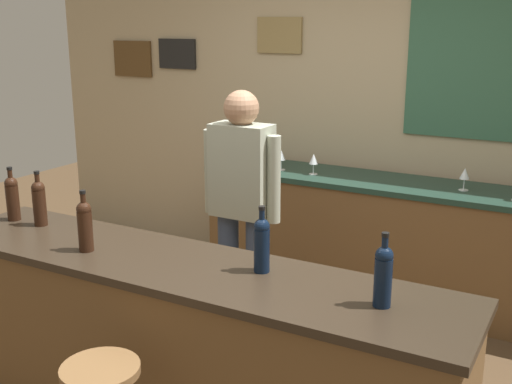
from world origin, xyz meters
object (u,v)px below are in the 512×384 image
object	(u,v)px
wine_bottle_b	(39,201)
wine_glass_d	(465,174)
wine_bottle_c	(85,224)
wine_bottle_e	(383,274)
wine_bottle_a	(12,197)
wine_glass_c	(314,160)
wine_bottle_d	(262,243)
wine_glass_a	(240,147)
wine_glass_b	(281,156)
bartender	(242,203)

from	to	relation	value
wine_bottle_b	wine_glass_d	distance (m)	2.70
wine_bottle_c	wine_bottle_e	world-z (taller)	same
wine_bottle_a	wine_glass_c	size ratio (longest dim) A/B	1.97
wine_bottle_d	wine_glass_a	size ratio (longest dim) A/B	1.97
wine_bottle_e	wine_glass_d	size ratio (longest dim) A/B	1.97
wine_bottle_a	wine_bottle_b	size ratio (longest dim) A/B	1.00
wine_bottle_c	wine_bottle_d	bearing A→B (deg)	11.69
wine_bottle_d	wine_bottle_a	bearing A→B (deg)	-179.76
wine_glass_c	wine_glass_d	xyz separation A→B (m)	(1.07, 0.07, 0.00)
wine_bottle_d	wine_bottle_e	distance (m)	0.59
wine_glass_b	wine_bottle_a	bearing A→B (deg)	-111.17
wine_bottle_c	wine_glass_d	distance (m)	2.53
wine_bottle_c	bartender	bearing A→B (deg)	75.01
wine_bottle_c	wine_glass_c	size ratio (longest dim) A/B	1.97
wine_bottle_d	wine_glass_a	distance (m)	2.41
wine_glass_c	bartender	bearing A→B (deg)	-91.01
wine_bottle_d	wine_glass_c	size ratio (longest dim) A/B	1.97
wine_bottle_a	wine_bottle_b	xyz separation A→B (m)	(0.21, 0.00, 0.00)
wine_bottle_a	wine_bottle_e	distance (m)	2.17
bartender	wine_bottle_d	bearing A→B (deg)	-54.98
wine_bottle_c	wine_glass_a	world-z (taller)	wine_bottle_c
wine_bottle_e	wine_glass_a	bearing A→B (deg)	131.67
wine_bottle_e	wine_bottle_a	bearing A→B (deg)	177.98
wine_bottle_c	wine_bottle_d	size ratio (longest dim) A/B	1.00
bartender	wine_bottle_c	bearing A→B (deg)	-104.99
wine_bottle_b	bartender	bearing A→B (deg)	47.77
wine_bottle_a	wine_bottle_e	xyz separation A→B (m)	(2.17, -0.08, 0.00)
bartender	wine_bottle_b	distance (m)	1.16
wine_bottle_e	wine_glass_c	distance (m)	2.28
wine_glass_b	wine_glass_c	size ratio (longest dim) A/B	1.00
wine_bottle_c	wine_glass_c	distance (m)	2.08
wine_glass_c	wine_glass_d	size ratio (longest dim) A/B	1.00
bartender	wine_bottle_d	world-z (taller)	bartender
wine_bottle_d	wine_glass_d	bearing A→B (deg)	75.89
wine_bottle_b	wine_bottle_c	world-z (taller)	same
wine_bottle_e	wine_glass_c	size ratio (longest dim) A/B	1.97
bartender	wine_bottle_e	size ratio (longest dim) A/B	5.29
wine_glass_b	wine_glass_d	world-z (taller)	same
bartender	wine_glass_c	xyz separation A→B (m)	(0.02, 1.02, 0.07)
wine_bottle_d	wine_glass_c	xyz separation A→B (m)	(-0.58, 1.88, -0.05)
bartender	wine_bottle_a	world-z (taller)	bartender
bartender	wine_bottle_a	xyz separation A→B (m)	(-0.99, -0.86, 0.12)
wine_bottle_d	wine_glass_c	distance (m)	1.97
wine_bottle_e	wine_glass_d	world-z (taller)	wine_bottle_e
bartender	wine_glass_c	bearing A→B (deg)	88.99
wine_bottle_a	wine_bottle_d	world-z (taller)	same
bartender	wine_glass_d	size ratio (longest dim) A/B	10.45
wine_bottle_b	wine_glass_b	xyz separation A→B (m)	(0.53, 1.89, -0.05)
wine_bottle_e	wine_glass_c	xyz separation A→B (m)	(-1.17, 1.96, -0.05)
wine_bottle_c	wine_bottle_e	xyz separation A→B (m)	(1.46, 0.10, 0.00)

